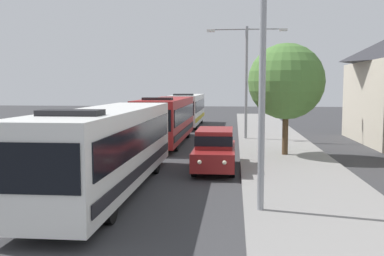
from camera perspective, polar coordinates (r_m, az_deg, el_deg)
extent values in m
cube|color=silver|center=(16.47, -10.71, -2.23)|extent=(2.50, 12.38, 2.70)
cube|color=black|center=(16.11, -6.39, -1.08)|extent=(0.04, 11.39, 1.00)
cube|color=black|center=(16.82, -14.89, -0.96)|extent=(0.04, 11.39, 1.00)
cube|color=black|center=(10.67, -20.14, -4.98)|extent=(2.30, 0.04, 1.20)
cube|color=black|center=(16.28, -6.32, -5.11)|extent=(0.03, 11.76, 0.36)
cube|color=black|center=(12.82, -15.47, 1.93)|extent=(1.75, 0.90, 0.16)
cylinder|color=black|center=(12.78, -10.69, -9.94)|extent=(0.28, 1.00, 1.00)
cylinder|color=black|center=(13.55, -19.78, -9.29)|extent=(0.28, 1.00, 1.00)
cylinder|color=black|center=(19.67, -4.78, -4.45)|extent=(0.28, 1.00, 1.00)
cylinder|color=black|center=(20.18, -10.95, -4.28)|extent=(0.28, 1.00, 1.00)
cube|color=maroon|center=(29.84, -3.31, 1.25)|extent=(2.50, 11.60, 2.70)
cube|color=black|center=(29.65, -0.89, 1.91)|extent=(0.04, 10.67, 1.00)
cube|color=black|center=(30.04, -5.71, 1.93)|extent=(0.04, 10.67, 1.00)
cube|color=black|center=(24.11, -5.45, 0.96)|extent=(2.30, 0.04, 1.20)
cube|color=black|center=(29.74, -0.87, -0.30)|extent=(0.03, 11.02, 0.36)
cube|color=black|center=(26.34, -4.50, 3.80)|extent=(1.75, 0.90, 0.16)
cylinder|color=black|center=(26.26, -2.14, -1.95)|extent=(0.28, 1.00, 1.00)
cylinder|color=black|center=(26.65, -6.83, -1.87)|extent=(0.28, 1.00, 1.00)
cylinder|color=black|center=(32.96, -0.56, -0.44)|extent=(0.28, 1.00, 1.00)
cylinder|color=black|center=(33.26, -4.33, -0.40)|extent=(0.28, 1.00, 1.00)
cube|color=silver|center=(42.88, -0.60, 2.53)|extent=(2.50, 11.16, 2.70)
cube|color=black|center=(42.74, 1.10, 2.99)|extent=(0.04, 10.27, 1.00)
cube|color=black|center=(43.02, -2.28, 3.00)|extent=(0.04, 10.27, 1.00)
cube|color=black|center=(37.31, -1.52, 2.55)|extent=(2.30, 0.04, 1.20)
cube|color=gold|center=(42.81, 1.11, 1.45)|extent=(0.03, 10.60, 0.36)
cube|color=black|center=(39.50, -1.12, 4.35)|extent=(1.75, 0.90, 0.16)
cylinder|color=black|center=(39.41, 0.46, 0.52)|extent=(0.28, 1.00, 1.00)
cylinder|color=black|center=(39.67, -2.71, 0.55)|extent=(0.28, 1.00, 1.00)
cylinder|color=black|center=(45.90, 1.18, 1.22)|extent=(0.28, 1.00, 1.00)
cylinder|color=black|center=(46.12, -1.54, 1.23)|extent=(0.28, 1.00, 1.00)
cube|color=maroon|center=(20.34, 2.97, -3.54)|extent=(1.84, 4.97, 0.80)
cube|color=maroon|center=(20.38, 3.00, -1.25)|extent=(1.62, 2.88, 0.80)
cube|color=black|center=(20.38, 3.00, -1.25)|extent=(1.66, 2.98, 0.44)
sphere|color=#F9EFCC|center=(17.89, 0.98, -4.45)|extent=(0.18, 0.18, 0.18)
sphere|color=#F9EFCC|center=(17.84, 4.23, -4.49)|extent=(0.18, 0.18, 0.18)
cylinder|color=black|center=(18.94, 0.26, -5.28)|extent=(0.22, 0.70, 0.70)
cylinder|color=black|center=(18.86, 5.25, -5.34)|extent=(0.22, 0.70, 0.70)
cylinder|color=black|center=(21.96, 1.01, -3.79)|extent=(0.22, 0.70, 0.70)
cylinder|color=black|center=(21.90, 5.30, -3.84)|extent=(0.22, 0.70, 0.70)
cylinder|color=gray|center=(13.18, 9.15, 8.73)|extent=(0.20, 0.20, 8.99)
cylinder|color=gray|center=(31.54, 7.06, 5.83)|extent=(0.20, 0.20, 7.92)
cylinder|color=gray|center=(31.78, 4.81, 12.65)|extent=(2.53, 0.10, 0.10)
cube|color=silver|center=(31.82, 2.48, 12.51)|extent=(0.56, 0.28, 0.16)
cylinder|color=gray|center=(31.85, 9.47, 12.58)|extent=(2.53, 0.10, 0.10)
cube|color=silver|center=(31.94, 11.78, 12.37)|extent=(0.56, 0.28, 0.16)
cylinder|color=#4C3823|center=(24.51, 12.01, -0.66)|extent=(0.32, 0.32, 2.34)
sphere|color=#4C7A38|center=(24.38, 12.14, 5.94)|extent=(4.12, 4.12, 4.12)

